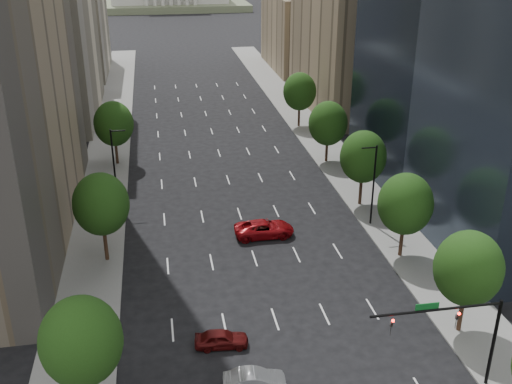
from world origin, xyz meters
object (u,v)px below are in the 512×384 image
traffic_signal (463,327)px  car_silver (255,380)px  car_red_far (264,229)px  car_maroon (222,339)px

traffic_signal → car_silver: size_ratio=2.10×
car_silver → car_red_far: car_red_far is taller
car_silver → car_maroon: bearing=23.0°
traffic_signal → car_red_far: traffic_signal is taller
car_maroon → car_red_far: size_ratio=0.66×
traffic_signal → car_red_far: bearing=109.8°
car_maroon → car_silver: (1.71, -4.95, 0.02)m
car_red_far → traffic_signal: bearing=-161.0°
car_silver → traffic_signal: bearing=-96.0°
traffic_signal → car_red_far: (-8.78, 24.34, -4.32)m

